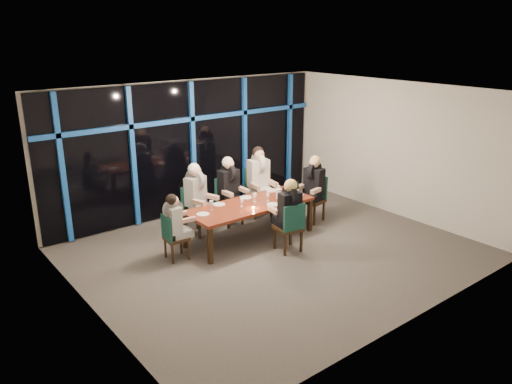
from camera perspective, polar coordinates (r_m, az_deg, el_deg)
room at (r=8.92m, az=2.40°, el=5.01°), size 7.04×7.00×3.02m
window_wall at (r=11.36m, az=-7.29°, el=5.30°), size 6.86×0.43×2.94m
dining_table at (r=9.89m, az=-0.72°, el=-1.74°), size 2.60×1.00×0.75m
chair_far_left at (r=10.31m, az=-7.06°, el=-1.70°), size 0.60×0.60×1.02m
chair_far_mid at (r=10.78m, az=-3.27°, el=-0.71°), size 0.48×0.48×1.02m
chair_far_right at (r=11.26m, az=0.14°, el=0.36°), size 0.59×0.59×1.09m
chair_end_left at (r=9.21m, az=-9.55°, el=-4.90°), size 0.43×0.43×0.86m
chair_end_right at (r=11.02m, az=6.72°, el=-0.43°), size 0.55×0.55×1.00m
chair_near_mid at (r=9.39m, az=3.99°, el=-3.80°), size 0.52×0.52×0.98m
diner_far_left at (r=10.12m, az=-6.77°, el=0.36°), size 0.61×0.70×1.00m
diner_far_mid at (r=10.59m, az=-3.04°, el=1.23°), size 0.51×0.63×0.99m
diner_far_right at (r=11.06m, az=0.37°, el=2.34°), size 0.59×0.72×1.06m
diner_end_left at (r=9.11m, az=-9.24°, el=-2.81°), size 0.55×0.45×0.84m
diner_end_right at (r=10.84m, az=6.56°, el=1.45°), size 0.67×0.56×0.98m
diner_near_mid at (r=9.31m, az=3.76°, el=-1.41°), size 0.53×0.64×0.96m
plate_far_left at (r=9.85m, az=-4.24°, el=-1.43°), size 0.24×0.24×0.01m
plate_far_mid at (r=10.23m, az=-1.16°, el=-0.62°), size 0.24×0.24×0.01m
plate_far_right at (r=10.67m, az=1.81°, el=0.18°), size 0.24×0.24×0.01m
plate_end_left at (r=9.36m, az=-6.08°, el=-2.54°), size 0.24×0.24×0.01m
plate_end_right at (r=10.45m, az=4.84°, el=-0.28°), size 0.24×0.24×0.01m
plate_near_mid at (r=9.82m, az=1.94°, el=-1.44°), size 0.24×0.24×0.01m
wine_bottle at (r=10.36m, az=4.75°, el=0.24°), size 0.07×0.07×0.31m
water_pitcher at (r=10.17m, az=2.60°, el=-0.18°), size 0.13×0.11×0.21m
tea_light at (r=9.60m, az=-0.31°, el=-1.84°), size 0.05×0.05×0.03m
wine_glass_a at (r=9.70m, az=-1.66°, el=-1.01°), size 0.06×0.06×0.16m
wine_glass_b at (r=9.95m, az=-0.13°, el=-0.41°), size 0.07×0.07×0.18m
wine_glass_c at (r=10.00m, az=1.38°, el=-0.37°), size 0.06×0.06×0.17m
wine_glass_d at (r=9.55m, az=-5.12°, el=-1.28°), size 0.07×0.07×0.18m
wine_glass_e at (r=10.42m, az=2.60°, el=0.45°), size 0.07×0.07×0.18m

